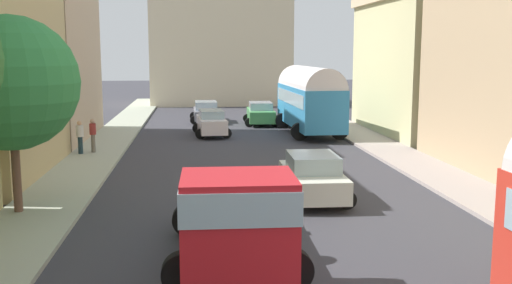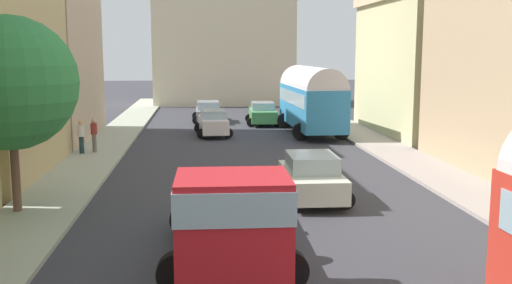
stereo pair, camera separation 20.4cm
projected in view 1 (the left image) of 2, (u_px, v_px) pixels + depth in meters
ground_plane at (249, 159)px, 27.60m from camera, size 154.00×154.00×0.00m
sidewalk_left at (91, 160)px, 26.85m from camera, size 2.50×70.00×0.14m
sidewalk_right at (398, 155)px, 28.32m from camera, size 2.50×70.00×0.14m
building_left_3 at (45, 23)px, 32.42m from camera, size 4.30×10.08×13.12m
building_right_3 at (417, 62)px, 35.39m from camera, size 5.25×11.51×8.69m
distant_church at (221, 35)px, 55.59m from camera, size 13.06×6.99×18.27m
parked_bus_1 at (309, 97)px, 35.81m from camera, size 3.48×8.82×4.09m
cargo_truck_0 at (235, 218)px, 13.12m from camera, size 3.26×6.68×2.54m
car_0 at (211, 123)px, 35.12m from camera, size 2.29×4.26×1.55m
car_1 at (206, 112)px, 41.96m from camera, size 2.36×4.34×1.48m
car_2 at (313, 177)px, 19.83m from camera, size 2.42×4.02×1.58m
car_3 at (261, 113)px, 40.42m from camera, size 2.41×4.19×1.56m
pedestrian_1 at (80, 136)px, 28.04m from camera, size 0.47×0.47×1.73m
pedestrian_3 at (93, 134)px, 28.44m from camera, size 0.37×0.37×1.77m
roadside_tree_2 at (11, 83)px, 17.40m from camera, size 4.03×4.03×6.08m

